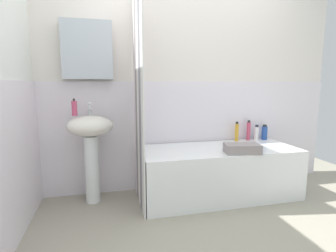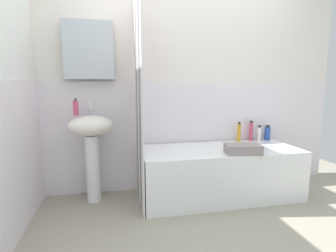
{
  "view_description": "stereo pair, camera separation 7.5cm",
  "coord_description": "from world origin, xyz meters",
  "px_view_note": "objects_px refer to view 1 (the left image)",
  "views": [
    {
      "loc": [
        -0.88,
        -1.59,
        1.17
      ],
      "look_at": [
        -0.31,
        0.76,
        0.79
      ],
      "focal_mm": 28.22,
      "sensor_mm": 36.0,
      "label": 1
    },
    {
      "loc": [
        -0.81,
        -1.61,
        1.17
      ],
      "look_at": [
        -0.31,
        0.76,
        0.79
      ],
      "focal_mm": 28.22,
      "sensor_mm": 36.0,
      "label": 2
    }
  ],
  "objects_px": {
    "bathtub": "(218,172)",
    "towel_folded": "(242,148)",
    "body_wash_bottle": "(256,133)",
    "lotion_bottle": "(249,131)",
    "soap_dispenser": "(74,108)",
    "conditioner_bottle": "(264,133)",
    "shampoo_bottle": "(237,132)",
    "sink": "(91,140)"
  },
  "relations": [
    {
      "from": "bathtub",
      "to": "towel_folded",
      "type": "xyz_separation_m",
      "value": [
        0.14,
        -0.23,
        0.3
      ]
    },
    {
      "from": "body_wash_bottle",
      "to": "lotion_bottle",
      "type": "relative_size",
      "value": 0.78
    },
    {
      "from": "lotion_bottle",
      "to": "bathtub",
      "type": "bearing_deg",
      "value": -150.63
    },
    {
      "from": "soap_dispenser",
      "to": "body_wash_bottle",
      "type": "distance_m",
      "value": 2.05
    },
    {
      "from": "conditioner_bottle",
      "to": "towel_folded",
      "type": "distance_m",
      "value": 0.77
    },
    {
      "from": "conditioner_bottle",
      "to": "shampoo_bottle",
      "type": "distance_m",
      "value": 0.37
    },
    {
      "from": "soap_dispenser",
      "to": "body_wash_bottle",
      "type": "bearing_deg",
      "value": 1.67
    },
    {
      "from": "soap_dispenser",
      "to": "bathtub",
      "type": "relative_size",
      "value": 0.1
    },
    {
      "from": "sink",
      "to": "body_wash_bottle",
      "type": "bearing_deg",
      "value": 3.18
    },
    {
      "from": "lotion_bottle",
      "to": "shampoo_bottle",
      "type": "xyz_separation_m",
      "value": [
        -0.16,
        -0.02,
        -0.0
      ]
    },
    {
      "from": "lotion_bottle",
      "to": "body_wash_bottle",
      "type": "bearing_deg",
      "value": -19.52
    },
    {
      "from": "sink",
      "to": "soap_dispenser",
      "type": "bearing_deg",
      "value": 161.92
    },
    {
      "from": "sink",
      "to": "bathtub",
      "type": "height_order",
      "value": "sink"
    },
    {
      "from": "soap_dispenser",
      "to": "conditioner_bottle",
      "type": "bearing_deg",
      "value": 2.1
    },
    {
      "from": "soap_dispenser",
      "to": "lotion_bottle",
      "type": "height_order",
      "value": "soap_dispenser"
    },
    {
      "from": "soap_dispenser",
      "to": "body_wash_bottle",
      "type": "height_order",
      "value": "soap_dispenser"
    },
    {
      "from": "conditioner_bottle",
      "to": "towel_folded",
      "type": "xyz_separation_m",
      "value": [
        -0.58,
        -0.51,
        -0.04
      ]
    },
    {
      "from": "sink",
      "to": "lotion_bottle",
      "type": "xyz_separation_m",
      "value": [
        1.79,
        0.14,
        -0.01
      ]
    },
    {
      "from": "soap_dispenser",
      "to": "shampoo_bottle",
      "type": "bearing_deg",
      "value": 2.34
    },
    {
      "from": "soap_dispenser",
      "to": "lotion_bottle",
      "type": "distance_m",
      "value": 1.96
    },
    {
      "from": "towel_folded",
      "to": "soap_dispenser",
      "type": "bearing_deg",
      "value": 164.58
    },
    {
      "from": "bathtub",
      "to": "towel_folded",
      "type": "distance_m",
      "value": 0.41
    },
    {
      "from": "towel_folded",
      "to": "sink",
      "type": "bearing_deg",
      "value": 164.84
    },
    {
      "from": "shampoo_bottle",
      "to": "towel_folded",
      "type": "xyz_separation_m",
      "value": [
        -0.21,
        -0.5,
        -0.06
      ]
    },
    {
      "from": "body_wash_bottle",
      "to": "lotion_bottle",
      "type": "bearing_deg",
      "value": 160.48
    },
    {
      "from": "conditioner_bottle",
      "to": "body_wash_bottle",
      "type": "height_order",
      "value": "body_wash_bottle"
    },
    {
      "from": "conditioner_bottle",
      "to": "body_wash_bottle",
      "type": "distance_m",
      "value": 0.12
    },
    {
      "from": "conditioner_bottle",
      "to": "body_wash_bottle",
      "type": "bearing_deg",
      "value": -170.67
    },
    {
      "from": "lotion_bottle",
      "to": "shampoo_bottle",
      "type": "bearing_deg",
      "value": -173.7
    },
    {
      "from": "lotion_bottle",
      "to": "soap_dispenser",
      "type": "bearing_deg",
      "value": -177.33
    },
    {
      "from": "lotion_bottle",
      "to": "shampoo_bottle",
      "type": "distance_m",
      "value": 0.16
    },
    {
      "from": "conditioner_bottle",
      "to": "soap_dispenser",
      "type": "bearing_deg",
      "value": -177.9
    },
    {
      "from": "soap_dispenser",
      "to": "bathtub",
      "type": "height_order",
      "value": "soap_dispenser"
    },
    {
      "from": "soap_dispenser",
      "to": "shampoo_bottle",
      "type": "height_order",
      "value": "soap_dispenser"
    },
    {
      "from": "soap_dispenser",
      "to": "conditioner_bottle",
      "type": "height_order",
      "value": "soap_dispenser"
    },
    {
      "from": "bathtub",
      "to": "lotion_bottle",
      "type": "relative_size",
      "value": 6.87
    },
    {
      "from": "shampoo_bottle",
      "to": "bathtub",
      "type": "bearing_deg",
      "value": -142.17
    },
    {
      "from": "soap_dispenser",
      "to": "shampoo_bottle",
      "type": "relative_size",
      "value": 0.72
    },
    {
      "from": "soap_dispenser",
      "to": "conditioner_bottle",
      "type": "distance_m",
      "value": 2.16
    },
    {
      "from": "sink",
      "to": "towel_folded",
      "type": "relative_size",
      "value": 2.64
    },
    {
      "from": "sink",
      "to": "soap_dispenser",
      "type": "xyz_separation_m",
      "value": [
        -0.14,
        0.05,
        0.31
      ]
    },
    {
      "from": "conditioner_bottle",
      "to": "shampoo_bottle",
      "type": "xyz_separation_m",
      "value": [
        -0.37,
        -0.01,
        0.02
      ]
    }
  ]
}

